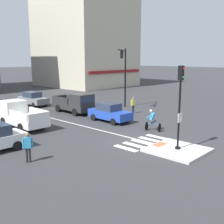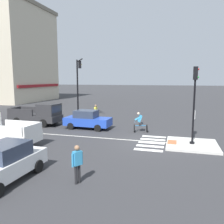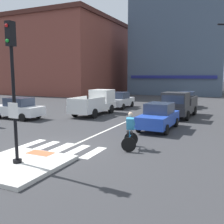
{
  "view_description": "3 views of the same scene",
  "coord_description": "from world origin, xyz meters",
  "px_view_note": "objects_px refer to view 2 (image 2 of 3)",
  "views": [
    {
      "loc": [
        -14.67,
        -10.95,
        5.62
      ],
      "look_at": [
        0.02,
        2.84,
        1.7
      ],
      "focal_mm": 44.96,
      "sensor_mm": 36.0,
      "label": 1
    },
    {
      "loc": [
        -15.69,
        -1.64,
        4.39
      ],
      "look_at": [
        1.19,
        3.19,
        1.87
      ],
      "focal_mm": 36.94,
      "sensor_mm": 36.0,
      "label": 2
    },
    {
      "loc": [
        6.95,
        -9.52,
        3.33
      ],
      "look_at": [
        1.21,
        3.12,
        1.36
      ],
      "focal_mm": 41.17,
      "sensor_mm": 36.0,
      "label": 3
    }
  ],
  "objects_px": {
    "pickup_truck_charcoal_eastbound_far": "(39,115)",
    "cyclist": "(140,122)",
    "car_white_cross_left": "(4,163)",
    "pedestrian_at_curb_left": "(77,161)",
    "traffic_light_mast": "(78,80)",
    "car_blue_eastbound_mid": "(87,120)",
    "signal_pole": "(194,98)",
    "pedestrian_waiting_far_side": "(96,111)"
  },
  "relations": [
    {
      "from": "traffic_light_mast",
      "to": "car_white_cross_left",
      "type": "height_order",
      "value": "traffic_light_mast"
    },
    {
      "from": "car_blue_eastbound_mid",
      "to": "pedestrian_at_curb_left",
      "type": "height_order",
      "value": "pedestrian_at_curb_left"
    },
    {
      "from": "car_blue_eastbound_mid",
      "to": "pedestrian_at_curb_left",
      "type": "distance_m",
      "value": 10.95
    },
    {
      "from": "car_white_cross_left",
      "to": "pedestrian_at_curb_left",
      "type": "height_order",
      "value": "pedestrian_at_curb_left"
    },
    {
      "from": "traffic_light_mast",
      "to": "car_blue_eastbound_mid",
      "type": "distance_m",
      "value": 7.84
    },
    {
      "from": "cyclist",
      "to": "pedestrian_waiting_far_side",
      "type": "height_order",
      "value": "cyclist"
    },
    {
      "from": "car_blue_eastbound_mid",
      "to": "pedestrian_waiting_far_side",
      "type": "height_order",
      "value": "pedestrian_waiting_far_side"
    },
    {
      "from": "traffic_light_mast",
      "to": "pickup_truck_charcoal_eastbound_far",
      "type": "height_order",
      "value": "traffic_light_mast"
    },
    {
      "from": "car_blue_eastbound_mid",
      "to": "pedestrian_waiting_far_side",
      "type": "bearing_deg",
      "value": 10.06
    },
    {
      "from": "pickup_truck_charcoal_eastbound_far",
      "to": "cyclist",
      "type": "relative_size",
      "value": 3.1
    },
    {
      "from": "signal_pole",
      "to": "car_white_cross_left",
      "type": "height_order",
      "value": "signal_pole"
    },
    {
      "from": "car_white_cross_left",
      "to": "pickup_truck_charcoal_eastbound_far",
      "type": "height_order",
      "value": "pickup_truck_charcoal_eastbound_far"
    },
    {
      "from": "signal_pole",
      "to": "car_white_cross_left",
      "type": "distance_m",
      "value": 11.54
    },
    {
      "from": "car_blue_eastbound_mid",
      "to": "pickup_truck_charcoal_eastbound_far",
      "type": "xyz_separation_m",
      "value": [
        0.32,
        5.08,
        0.17
      ]
    },
    {
      "from": "car_white_cross_left",
      "to": "pickup_truck_charcoal_eastbound_far",
      "type": "xyz_separation_m",
      "value": [
        11.26,
        5.66,
        0.17
      ]
    },
    {
      "from": "traffic_light_mast",
      "to": "cyclist",
      "type": "bearing_deg",
      "value": -126.87
    },
    {
      "from": "cyclist",
      "to": "traffic_light_mast",
      "type": "bearing_deg",
      "value": 53.13
    },
    {
      "from": "signal_pole",
      "to": "traffic_light_mast",
      "type": "xyz_separation_m",
      "value": [
        9.15,
        12.23,
        1.14
      ]
    },
    {
      "from": "signal_pole",
      "to": "car_blue_eastbound_mid",
      "type": "distance_m",
      "value": 9.52
    },
    {
      "from": "car_white_cross_left",
      "to": "cyclist",
      "type": "height_order",
      "value": "cyclist"
    },
    {
      "from": "traffic_light_mast",
      "to": "pedestrian_waiting_far_side",
      "type": "bearing_deg",
      "value": -123.05
    },
    {
      "from": "traffic_light_mast",
      "to": "car_blue_eastbound_mid",
      "type": "height_order",
      "value": "traffic_light_mast"
    },
    {
      "from": "car_white_cross_left",
      "to": "car_blue_eastbound_mid",
      "type": "bearing_deg",
      "value": 2.99
    },
    {
      "from": "signal_pole",
      "to": "car_blue_eastbound_mid",
      "type": "height_order",
      "value": "signal_pole"
    },
    {
      "from": "cyclist",
      "to": "pedestrian_at_curb_left",
      "type": "distance_m",
      "value": 10.21
    },
    {
      "from": "pedestrian_at_curb_left",
      "to": "car_blue_eastbound_mid",
      "type": "bearing_deg",
      "value": 19.85
    },
    {
      "from": "signal_pole",
      "to": "car_blue_eastbound_mid",
      "type": "relative_size",
      "value": 1.21
    },
    {
      "from": "signal_pole",
      "to": "car_blue_eastbound_mid",
      "type": "bearing_deg",
      "value": 70.46
    },
    {
      "from": "traffic_light_mast",
      "to": "cyclist",
      "type": "relative_size",
      "value": 3.95
    },
    {
      "from": "car_white_cross_left",
      "to": "cyclist",
      "type": "xyz_separation_m",
      "value": [
        10.81,
        -4.15,
        0.06
      ]
    },
    {
      "from": "pedestrian_waiting_far_side",
      "to": "car_white_cross_left",
      "type": "bearing_deg",
      "value": -175.01
    },
    {
      "from": "signal_pole",
      "to": "pickup_truck_charcoal_eastbound_far",
      "type": "height_order",
      "value": "signal_pole"
    },
    {
      "from": "signal_pole",
      "to": "car_white_cross_left",
      "type": "bearing_deg",
      "value": 134.04
    },
    {
      "from": "signal_pole",
      "to": "pedestrian_waiting_far_side",
      "type": "height_order",
      "value": "signal_pole"
    },
    {
      "from": "traffic_light_mast",
      "to": "cyclist",
      "type": "distance_m",
      "value": 10.88
    },
    {
      "from": "pedestrian_at_curb_left",
      "to": "signal_pole",
      "type": "bearing_deg",
      "value": -34.63
    },
    {
      "from": "cyclist",
      "to": "pedestrian_at_curb_left",
      "type": "xyz_separation_m",
      "value": [
        -10.16,
        1.01,
        0.11
      ]
    },
    {
      "from": "traffic_light_mast",
      "to": "pedestrian_at_curb_left",
      "type": "distance_m",
      "value": 18.2
    },
    {
      "from": "pedestrian_at_curb_left",
      "to": "pedestrian_waiting_far_side",
      "type": "xyz_separation_m",
      "value": [
        14.55,
        4.47,
        0.0
      ]
    },
    {
      "from": "pedestrian_waiting_far_side",
      "to": "pickup_truck_charcoal_eastbound_far",
      "type": "bearing_deg",
      "value": 132.26
    },
    {
      "from": "traffic_light_mast",
      "to": "pickup_truck_charcoal_eastbound_far",
      "type": "distance_m",
      "value": 6.82
    },
    {
      "from": "cyclist",
      "to": "car_white_cross_left",
      "type": "bearing_deg",
      "value": 158.97
    }
  ]
}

